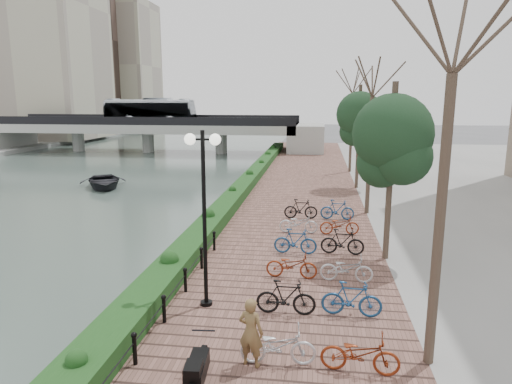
% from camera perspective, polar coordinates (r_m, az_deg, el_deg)
% --- Properties ---
extents(river_water, '(30.00, 130.00, 0.02)m').
position_cam_1_polar(river_water, '(39.20, -23.68, 1.23)').
color(river_water, '#46574E').
rests_on(river_water, ground).
extents(promenade, '(8.00, 75.00, 0.50)m').
position_cam_1_polar(promenade, '(26.15, 4.55, -2.05)').
color(promenade, brown).
rests_on(promenade, ground).
extents(hedge, '(1.10, 56.00, 0.60)m').
position_cam_1_polar(hedge, '(28.83, -1.91, 0.39)').
color(hedge, '#173E16').
rests_on(hedge, promenade).
extents(chain_fence, '(0.10, 14.10, 0.70)m').
position_cam_1_polar(chain_fence, '(12.01, -13.03, -16.28)').
color(chain_fence, black).
rests_on(chain_fence, promenade).
extents(lamppost, '(1.02, 0.32, 5.07)m').
position_cam_1_polar(lamppost, '(12.68, -6.58, 1.22)').
color(lamppost, black).
rests_on(lamppost, promenade).
extents(motorcycle, '(0.64, 1.66, 1.02)m').
position_cam_1_polar(motorcycle, '(10.03, -7.27, -21.04)').
color(motorcycle, black).
rests_on(motorcycle, promenade).
extents(pedestrian, '(0.67, 0.53, 1.61)m').
position_cam_1_polar(pedestrian, '(10.62, -0.64, -17.11)').
color(pedestrian, brown).
rests_on(pedestrian, promenade).
extents(bicycle_parking, '(2.40, 14.69, 1.00)m').
position_cam_1_polar(bicycle_parking, '(16.56, 7.85, -7.66)').
color(bicycle_parking, silver).
rests_on(bicycle_parking, promenade).
extents(street_trees, '(3.20, 37.12, 6.80)m').
position_cam_1_polar(street_trees, '(20.91, 14.96, 3.73)').
color(street_trees, '#3B3023').
rests_on(street_trees, promenade).
extents(bridge, '(36.00, 10.77, 6.50)m').
position_cam_1_polar(bridge, '(56.72, -13.34, 8.23)').
color(bridge, '#A6A6A1').
rests_on(bridge, ground).
extents(boat, '(5.20, 5.74, 0.98)m').
position_cam_1_polar(boat, '(34.99, -18.51, 1.30)').
color(boat, black).
rests_on(boat, river_water).
extents(far_buildings, '(35.00, 38.00, 38.00)m').
position_cam_1_polar(far_buildings, '(88.04, -25.77, 16.84)').
color(far_buildings, '#ABA78F').
rests_on(far_buildings, far_bank).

